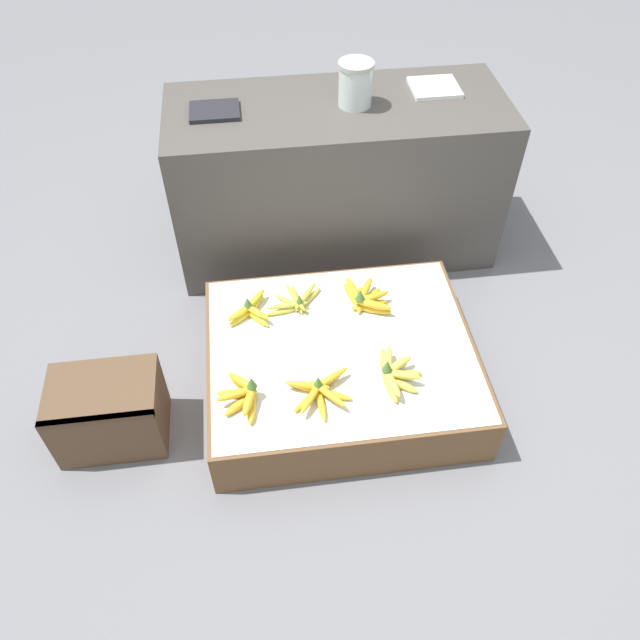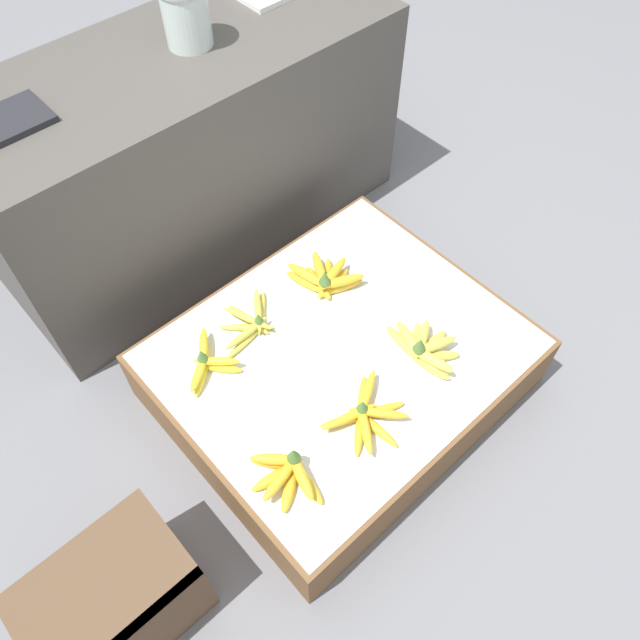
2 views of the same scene
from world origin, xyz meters
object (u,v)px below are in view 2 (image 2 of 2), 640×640
at_px(banana_bunch_front_midleft, 365,415).
at_px(banana_bunch_front_midright, 424,348).
at_px(wooden_crate, 116,601).
at_px(banana_bunch_middle_left, 207,362).
at_px(banana_bunch_front_left, 287,474).
at_px(banana_bunch_middle_midright, 325,279).
at_px(glass_jar, 186,14).
at_px(banana_bunch_middle_midleft, 251,323).

height_order(banana_bunch_front_midleft, banana_bunch_front_midright, banana_bunch_front_midright).
distance_m(wooden_crate, banana_bunch_middle_left, 0.66).
relative_size(wooden_crate, banana_bunch_front_left, 1.72).
xyz_separation_m(banana_bunch_front_left, banana_bunch_middle_midright, (0.51, 0.42, 0.00)).
bearing_deg(banana_bunch_front_left, banana_bunch_middle_left, 83.26).
bearing_deg(banana_bunch_front_midright, wooden_crate, 177.42).
relative_size(banana_bunch_front_left, glass_jar, 1.24).
relative_size(banana_bunch_front_left, banana_bunch_front_midleft, 0.93).
relative_size(wooden_crate, glass_jar, 2.13).
xyz_separation_m(banana_bunch_front_midright, glass_jar, (0.01, 1.06, 0.58)).
bearing_deg(banana_bunch_middle_midleft, banana_bunch_front_left, -117.83).
xyz_separation_m(banana_bunch_middle_midright, glass_jar, (0.05, 0.67, 0.58)).
height_order(banana_bunch_front_left, glass_jar, glass_jar).
height_order(wooden_crate, banana_bunch_middle_midright, banana_bunch_middle_midright).
xyz_separation_m(banana_bunch_front_midright, banana_bunch_middle_midleft, (-0.32, 0.42, -0.01)).
bearing_deg(banana_bunch_middle_midright, banana_bunch_front_midleft, -119.72).
height_order(banana_bunch_front_midright, glass_jar, glass_jar).
bearing_deg(banana_bunch_middle_midleft, wooden_crate, -153.12).
distance_m(banana_bunch_front_left, banana_bunch_middle_midright, 0.66).
distance_m(wooden_crate, banana_bunch_front_left, 0.52).
relative_size(banana_bunch_middle_left, banana_bunch_middle_midright, 0.92).
height_order(wooden_crate, banana_bunch_front_left, banana_bunch_front_left).
bearing_deg(glass_jar, banana_bunch_middle_left, -127.71).
xyz_separation_m(banana_bunch_front_midleft, banana_bunch_front_midright, (0.28, 0.04, 0.01)).
height_order(banana_bunch_front_midleft, banana_bunch_middle_midright, banana_bunch_middle_midright).
xyz_separation_m(banana_bunch_middle_midleft, banana_bunch_middle_midright, (0.28, -0.03, 0.01)).
xyz_separation_m(banana_bunch_front_left, banana_bunch_middle_midleft, (0.24, 0.45, -0.01)).
bearing_deg(banana_bunch_front_midleft, glass_jar, 74.91).
bearing_deg(wooden_crate, banana_bunch_middle_midright, 18.65).
xyz_separation_m(banana_bunch_middle_left, banana_bunch_middle_midright, (0.47, -0.00, 0.00)).
bearing_deg(banana_bunch_front_midright, banana_bunch_middle_left, 142.13).
bearing_deg(banana_bunch_middle_midleft, banana_bunch_middle_midright, -6.19).
distance_m(wooden_crate, banana_bunch_middle_midleft, 0.83).
bearing_deg(banana_bunch_middle_midright, glass_jar, 85.61).
height_order(banana_bunch_middle_midleft, banana_bunch_middle_midright, banana_bunch_middle_midright).
bearing_deg(banana_bunch_middle_midright, wooden_crate, -161.35).
height_order(wooden_crate, banana_bunch_middle_midleft, banana_bunch_middle_midleft).
bearing_deg(banana_bunch_front_midleft, banana_bunch_middle_midleft, 94.38).
bearing_deg(banana_bunch_middle_left, banana_bunch_front_midright, -37.87).
xyz_separation_m(banana_bunch_front_midleft, banana_bunch_middle_midright, (0.24, 0.43, 0.01)).
distance_m(wooden_crate, banana_bunch_front_midright, 1.06).
bearing_deg(glass_jar, banana_bunch_front_midright, -90.76).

